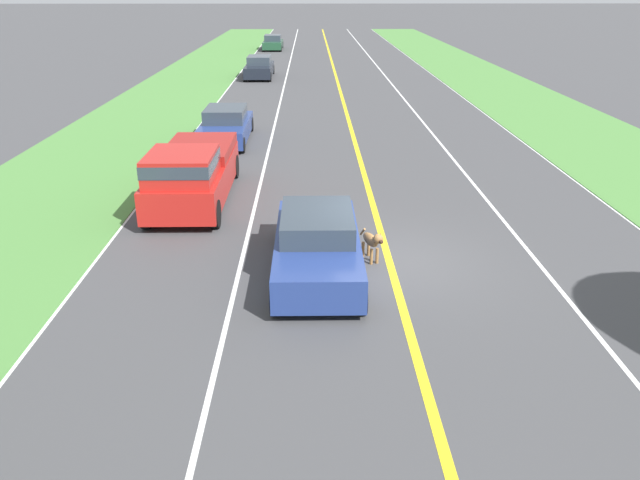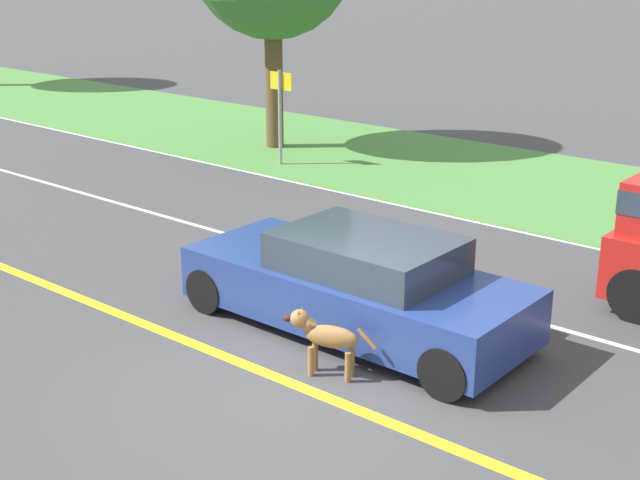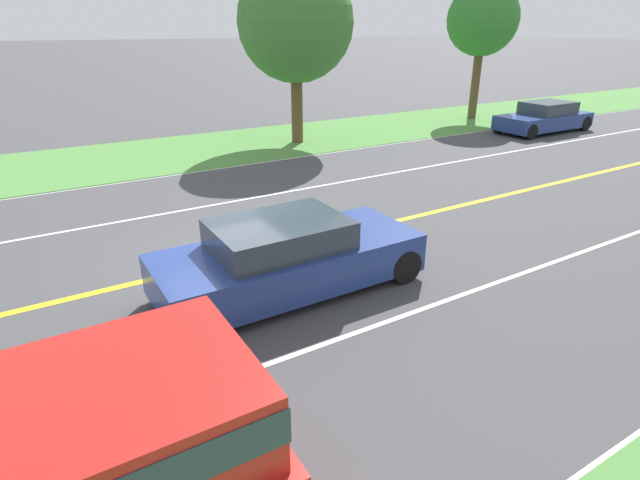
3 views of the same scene
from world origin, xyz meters
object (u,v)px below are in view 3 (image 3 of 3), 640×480
object	(u,v)px
ego_car	(288,257)
oncoming_car	(544,118)
roadside_tree_left_far	(483,20)
dog	(235,245)
roadside_tree_left_near	(295,23)

from	to	relation	value
ego_car	oncoming_car	world-z (taller)	ego_car
ego_car	roadside_tree_left_far	distance (m)	20.66
dog	oncoming_car	bearing A→B (deg)	88.83
ego_car	roadside_tree_left_far	size ratio (longest dim) A/B	0.73
ego_car	roadside_tree_left_far	bearing A→B (deg)	124.05
ego_car	roadside_tree_left_far	xyz separation A→B (m)	(-11.34, 16.78, 4.07)
dog	ego_car	bearing A→B (deg)	1.00
oncoming_car	roadside_tree_left_near	bearing A→B (deg)	70.73
ego_car	oncoming_car	distance (m)	18.39
roadside_tree_left_far	oncoming_car	bearing A→B (deg)	1.97
ego_car	roadside_tree_left_near	distance (m)	13.17
dog	oncoming_car	size ratio (longest dim) A/B	0.24
oncoming_car	roadside_tree_left_far	world-z (taller)	roadside_tree_left_far
roadside_tree_left_near	roadside_tree_left_far	distance (m)	10.58
roadside_tree_left_near	dog	bearing A→B (deg)	-34.79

